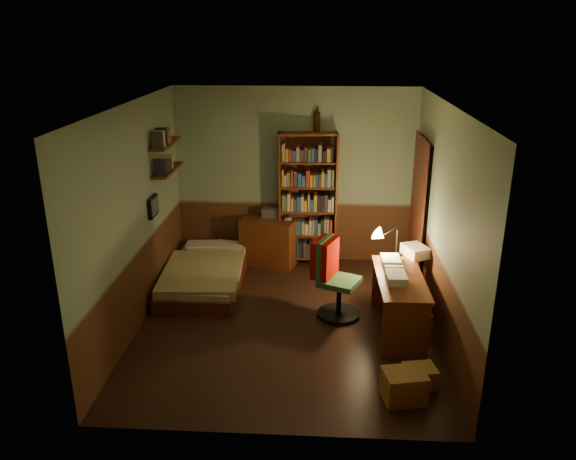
# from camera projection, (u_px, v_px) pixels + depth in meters

# --- Properties ---
(floor) EXTENTS (3.50, 4.00, 0.02)m
(floor) POSITION_uv_depth(u_px,v_px,m) (287.00, 323.00, 6.81)
(floor) COLOR black
(floor) RESTS_ON ground
(ceiling) EXTENTS (3.50, 4.00, 0.02)m
(ceiling) POSITION_uv_depth(u_px,v_px,m) (287.00, 104.00, 5.92)
(ceiling) COLOR silver
(ceiling) RESTS_ON wall_back
(wall_back) EXTENTS (3.50, 0.02, 2.60)m
(wall_back) POSITION_uv_depth(u_px,v_px,m) (295.00, 176.00, 8.25)
(wall_back) COLOR gray
(wall_back) RESTS_ON ground
(wall_left) EXTENTS (0.02, 4.00, 2.60)m
(wall_left) POSITION_uv_depth(u_px,v_px,m) (135.00, 218.00, 6.47)
(wall_left) COLOR gray
(wall_left) RESTS_ON ground
(wall_right) EXTENTS (0.02, 4.00, 2.60)m
(wall_right) POSITION_uv_depth(u_px,v_px,m) (444.00, 224.00, 6.27)
(wall_right) COLOR gray
(wall_right) RESTS_ON ground
(wall_front) EXTENTS (3.50, 0.02, 2.60)m
(wall_front) POSITION_uv_depth(u_px,v_px,m) (271.00, 303.00, 4.48)
(wall_front) COLOR gray
(wall_front) RESTS_ON ground
(doorway) EXTENTS (0.06, 0.90, 2.00)m
(doorway) POSITION_uv_depth(u_px,v_px,m) (419.00, 213.00, 7.59)
(doorway) COLOR black
(doorway) RESTS_ON ground
(door_trim) EXTENTS (0.02, 0.98, 2.08)m
(door_trim) POSITION_uv_depth(u_px,v_px,m) (417.00, 213.00, 7.59)
(door_trim) COLOR #441B11
(door_trim) RESTS_ON ground
(bed) EXTENTS (0.98, 1.82, 0.54)m
(bed) POSITION_uv_depth(u_px,v_px,m) (205.00, 267.00, 7.70)
(bed) COLOR #8C9256
(bed) RESTS_ON ground
(dresser) EXTENTS (0.88, 0.61, 0.71)m
(dresser) POSITION_uv_depth(u_px,v_px,m) (269.00, 242.00, 8.37)
(dresser) COLOR #562710
(dresser) RESTS_ON ground
(mini_stereo) EXTENTS (0.27, 0.22, 0.14)m
(mini_stereo) POSITION_uv_depth(u_px,v_px,m) (271.00, 212.00, 8.34)
(mini_stereo) COLOR #B2B2B7
(mini_stereo) RESTS_ON dresser
(bookshelf) EXTENTS (0.87, 0.36, 1.98)m
(bookshelf) POSITION_uv_depth(u_px,v_px,m) (307.00, 200.00, 8.20)
(bookshelf) COLOR #562710
(bookshelf) RESTS_ON ground
(bottle_left) EXTENTS (0.08, 0.08, 0.27)m
(bottle_left) POSITION_uv_depth(u_px,v_px,m) (318.00, 122.00, 7.91)
(bottle_left) COLOR black
(bottle_left) RESTS_ON bookshelf
(bottle_right) EXTENTS (0.07, 0.07, 0.24)m
(bottle_right) POSITION_uv_depth(u_px,v_px,m) (315.00, 123.00, 7.92)
(bottle_right) COLOR black
(bottle_right) RESTS_ON bookshelf
(desk) EXTENTS (0.55, 1.29, 0.68)m
(desk) POSITION_uv_depth(u_px,v_px,m) (398.00, 304.00, 6.53)
(desk) COLOR #562710
(desk) RESTS_ON ground
(paper_stack) EXTENTS (0.36, 0.40, 0.13)m
(paper_stack) POSITION_uv_depth(u_px,v_px,m) (416.00, 251.00, 6.97)
(paper_stack) COLOR silver
(paper_stack) RESTS_ON desk
(desk_lamp) EXTENTS (0.21, 0.21, 0.59)m
(desk_lamp) POSITION_uv_depth(u_px,v_px,m) (397.00, 233.00, 6.91)
(desk_lamp) COLOR black
(desk_lamp) RESTS_ON desk
(office_chair) EXTENTS (0.62, 0.59, 0.97)m
(office_chair) POSITION_uv_depth(u_px,v_px,m) (340.00, 280.00, 6.78)
(office_chair) COLOR #315D31
(office_chair) RESTS_ON ground
(red_jacket) EXTENTS (0.25, 0.41, 0.46)m
(red_jacket) POSITION_uv_depth(u_px,v_px,m) (347.00, 231.00, 6.33)
(red_jacket) COLOR #AA0B00
(red_jacket) RESTS_ON office_chair
(wall_shelf_lower) EXTENTS (0.20, 0.90, 0.03)m
(wall_shelf_lower) POSITION_uv_depth(u_px,v_px,m) (168.00, 170.00, 7.39)
(wall_shelf_lower) COLOR #562710
(wall_shelf_lower) RESTS_ON wall_left
(wall_shelf_upper) EXTENTS (0.20, 0.90, 0.03)m
(wall_shelf_upper) POSITION_uv_depth(u_px,v_px,m) (166.00, 144.00, 7.27)
(wall_shelf_upper) COLOR #562710
(wall_shelf_upper) RESTS_ON wall_left
(framed_picture) EXTENTS (0.04, 0.32, 0.26)m
(framed_picture) POSITION_uv_depth(u_px,v_px,m) (153.00, 207.00, 7.04)
(framed_picture) COLOR black
(framed_picture) RESTS_ON wall_left
(cardboard_box_a) EXTENTS (0.45, 0.39, 0.30)m
(cardboard_box_a) POSITION_uv_depth(u_px,v_px,m) (404.00, 386.00, 5.36)
(cardboard_box_a) COLOR #9E733C
(cardboard_box_a) RESTS_ON ground
(cardboard_box_b) EXTENTS (0.35, 0.31, 0.22)m
(cardboard_box_b) POSITION_uv_depth(u_px,v_px,m) (420.00, 377.00, 5.56)
(cardboard_box_b) COLOR #9E733C
(cardboard_box_b) RESTS_ON ground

